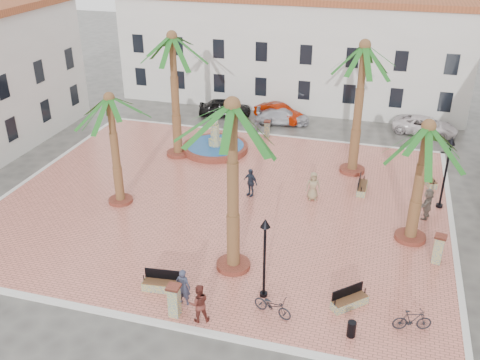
# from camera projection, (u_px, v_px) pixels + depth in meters

# --- Properties ---
(ground) EXTENTS (120.00, 120.00, 0.00)m
(ground) POSITION_uv_depth(u_px,v_px,m) (224.00, 202.00, 32.18)
(ground) COLOR #56544F
(ground) RESTS_ON ground
(plaza) EXTENTS (26.00, 22.00, 0.15)m
(plaza) POSITION_uv_depth(u_px,v_px,m) (224.00, 201.00, 32.15)
(plaza) COLOR #D87663
(plaza) RESTS_ON ground
(kerb_n) EXTENTS (26.30, 0.30, 0.16)m
(kerb_n) POSITION_uv_depth(u_px,v_px,m) (267.00, 135.00, 41.59)
(kerb_n) COLOR silver
(kerb_n) RESTS_ON ground
(kerb_s) EXTENTS (26.30, 0.30, 0.16)m
(kerb_s) POSITION_uv_depth(u_px,v_px,m) (146.00, 321.00, 22.70)
(kerb_s) COLOR silver
(kerb_s) RESTS_ON ground
(kerb_e) EXTENTS (0.30, 22.30, 0.16)m
(kerb_e) POSITION_uv_depth(u_px,v_px,m) (453.00, 232.00, 28.94)
(kerb_e) COLOR silver
(kerb_e) RESTS_ON ground
(kerb_w) EXTENTS (0.30, 22.30, 0.16)m
(kerb_w) POSITION_uv_depth(u_px,v_px,m) (37.00, 174.00, 35.35)
(kerb_w) COLOR silver
(kerb_w) RESTS_ON ground
(building_north) EXTENTS (30.40, 7.40, 9.50)m
(building_north) POSITION_uv_depth(u_px,v_px,m) (291.00, 49.00, 47.21)
(building_north) COLOR silver
(building_north) RESTS_ON ground
(fountain) EXTENTS (4.69, 4.69, 2.42)m
(fountain) POSITION_uv_depth(u_px,v_px,m) (215.00, 146.00, 38.52)
(fountain) COLOR brown
(fountain) RESTS_ON plaza
(palm_nw) EXTENTS (5.36, 5.36, 8.71)m
(palm_nw) POSITION_uv_depth(u_px,v_px,m) (172.00, 50.00, 34.71)
(palm_nw) COLOR brown
(palm_nw) RESTS_ON plaza
(palm_sw) EXTENTS (4.63, 4.63, 6.77)m
(palm_sw) POSITION_uv_depth(u_px,v_px,m) (111.00, 111.00, 29.31)
(palm_sw) COLOR brown
(palm_sw) RESTS_ON plaza
(palm_s) EXTENTS (5.37, 5.37, 8.63)m
(palm_s) POSITION_uv_depth(u_px,v_px,m) (232.00, 125.00, 22.72)
(palm_s) COLOR brown
(palm_s) RESTS_ON plaza
(palm_e) EXTENTS (5.24, 5.24, 6.71)m
(palm_e) POSITION_uv_depth(u_px,v_px,m) (426.00, 142.00, 25.77)
(palm_e) COLOR brown
(palm_e) RESTS_ON plaza
(palm_ne) EXTENTS (5.39, 5.39, 8.74)m
(palm_ne) POSITION_uv_depth(u_px,v_px,m) (363.00, 60.00, 32.26)
(palm_ne) COLOR brown
(palm_ne) RESTS_ON plaza
(bench_s) EXTENTS (1.89, 0.76, 0.97)m
(bench_s) POSITION_uv_depth(u_px,v_px,m) (163.00, 285.00, 24.32)
(bench_s) COLOR gray
(bench_s) RESTS_ON plaza
(bench_se) EXTENTS (1.61, 1.58, 0.91)m
(bench_se) POSITION_uv_depth(u_px,v_px,m) (349.00, 301.00, 23.32)
(bench_se) COLOR gray
(bench_se) RESTS_ON plaza
(bench_e) EXTENTS (0.58, 1.78, 0.93)m
(bench_e) POSITION_uv_depth(u_px,v_px,m) (362.00, 187.00, 32.94)
(bench_e) COLOR gray
(bench_e) RESTS_ON plaza
(bench_ne) EXTENTS (1.00, 1.75, 0.88)m
(bench_ne) POSITION_uv_depth(u_px,v_px,m) (429.00, 180.00, 33.87)
(bench_ne) COLOR gray
(bench_ne) RESTS_ON plaza
(lamppost_s) EXTENTS (0.44, 0.44, 4.02)m
(lamppost_s) POSITION_uv_depth(u_px,v_px,m) (265.00, 245.00, 22.86)
(lamppost_s) COLOR black
(lamppost_s) RESTS_ON plaza
(lamppost_e) EXTENTS (0.48, 0.48, 4.40)m
(lamppost_e) POSITION_uv_depth(u_px,v_px,m) (448.00, 161.00, 29.97)
(lamppost_e) COLOR black
(lamppost_e) RESTS_ON plaza
(bollard_se) EXTENTS (0.55, 0.55, 1.54)m
(bollard_se) POSITION_uv_depth(u_px,v_px,m) (174.00, 300.00, 22.55)
(bollard_se) COLOR gray
(bollard_se) RESTS_ON plaza
(bollard_n) EXTENTS (0.54, 0.54, 1.34)m
(bollard_n) POSITION_uv_depth(u_px,v_px,m) (267.00, 129.00, 40.66)
(bollard_n) COLOR gray
(bollard_n) RESTS_ON plaza
(bollard_e) EXTENTS (0.66, 0.66, 1.54)m
(bollard_e) POSITION_uv_depth(u_px,v_px,m) (439.00, 249.00, 26.01)
(bollard_e) COLOR gray
(bollard_e) RESTS_ON plaza
(litter_bin) EXTENTS (0.36, 0.36, 0.71)m
(litter_bin) POSITION_uv_depth(u_px,v_px,m) (351.00, 329.00, 21.63)
(litter_bin) COLOR black
(litter_bin) RESTS_ON plaza
(cyclist_a) EXTENTS (0.68, 0.46, 1.80)m
(cyclist_a) POSITION_uv_depth(u_px,v_px,m) (183.00, 287.00, 23.20)
(cyclist_a) COLOR #31354B
(cyclist_a) RESTS_ON plaza
(bicycle_a) EXTENTS (1.90, 1.15, 0.95)m
(bicycle_a) POSITION_uv_depth(u_px,v_px,m) (273.00, 306.00, 22.75)
(bicycle_a) COLOR black
(bicycle_a) RESTS_ON plaza
(cyclist_b) EXTENTS (1.07, 0.98, 1.79)m
(cyclist_b) POSITION_uv_depth(u_px,v_px,m) (199.00, 303.00, 22.24)
(cyclist_b) COLOR #5A241D
(cyclist_b) RESTS_ON plaza
(bicycle_b) EXTENTS (1.69, 0.88, 0.98)m
(bicycle_b) POSITION_uv_depth(u_px,v_px,m) (412.00, 320.00, 21.91)
(bicycle_b) COLOR black
(bicycle_b) RESTS_ON plaza
(pedestrian_fountain_a) EXTENTS (0.97, 0.76, 1.76)m
(pedestrian_fountain_a) POSITION_uv_depth(u_px,v_px,m) (313.00, 186.00, 31.77)
(pedestrian_fountain_a) COLOR #8C7856
(pedestrian_fountain_a) RESTS_ON plaza
(pedestrian_fountain_b) EXTENTS (1.12, 0.86, 1.78)m
(pedestrian_fountain_b) POSITION_uv_depth(u_px,v_px,m) (250.00, 182.00, 32.20)
(pedestrian_fountain_b) COLOR #2F3C51
(pedestrian_fountain_b) RESTS_ON plaza
(pedestrian_north) EXTENTS (0.91, 1.17, 1.59)m
(pedestrian_north) POSITION_uv_depth(u_px,v_px,m) (257.00, 126.00, 40.83)
(pedestrian_north) COLOR #48484C
(pedestrian_north) RESTS_ON plaza
(pedestrian_east) EXTENTS (1.06, 1.77, 1.82)m
(pedestrian_east) POSITION_uv_depth(u_px,v_px,m) (427.00, 204.00, 29.79)
(pedestrian_east) COLOR #675A50
(pedestrian_east) RESTS_ON plaza
(car_black) EXTENTS (4.71, 2.86, 1.50)m
(car_black) POSITION_uv_depth(u_px,v_px,m) (225.00, 108.00, 45.33)
(car_black) COLOR black
(car_black) RESTS_ON ground
(car_red) EXTENTS (4.44, 3.02, 1.39)m
(car_red) POSITION_uv_depth(u_px,v_px,m) (279.00, 113.00, 44.37)
(car_red) COLOR #931902
(car_red) RESTS_ON ground
(car_silver) EXTENTS (4.59, 2.61, 1.25)m
(car_silver) POSITION_uv_depth(u_px,v_px,m) (283.00, 116.00, 43.77)
(car_silver) COLOR silver
(car_silver) RESTS_ON ground
(car_white) EXTENTS (5.21, 3.07, 1.36)m
(car_white) POSITION_uv_depth(u_px,v_px,m) (425.00, 126.00, 41.71)
(car_white) COLOR silver
(car_white) RESTS_ON ground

